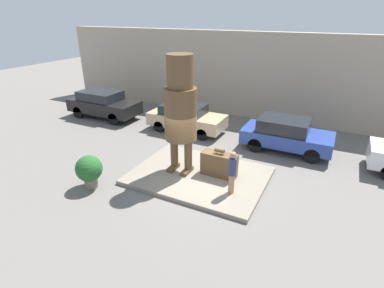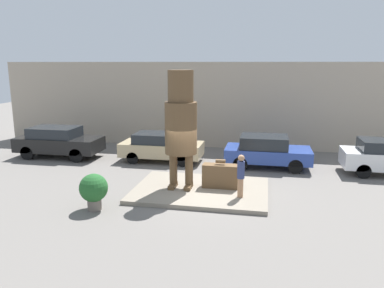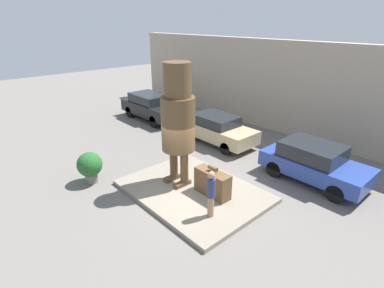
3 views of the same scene
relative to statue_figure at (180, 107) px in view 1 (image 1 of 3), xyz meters
name	(u,v)px [view 1 (image 1 of 3)]	position (x,y,z in m)	size (l,w,h in m)	color
ground_plane	(199,177)	(0.77, 0.03, -2.82)	(60.00, 60.00, 0.00)	slate
pedestal	(199,175)	(0.77, 0.03, -2.74)	(5.16, 3.82, 0.16)	gray
building_backdrop	(260,77)	(0.77, 8.31, -0.31)	(28.00, 0.60, 5.01)	tan
statue_figure	(180,107)	(0.00, 0.00, 0.00)	(1.23, 1.23, 4.54)	brown
giant_suitcase	(219,164)	(1.51, 0.29, -2.18)	(1.39, 0.51, 1.14)	brown
tourist	(232,171)	(2.36, -0.65, -1.79)	(0.27, 0.27, 1.59)	#A87A56
parked_car_black	(103,104)	(-7.63, 4.02, -1.94)	(4.46, 1.83, 1.63)	black
parked_car_tan	(186,117)	(-2.05, 4.27, -2.04)	(4.14, 1.76, 1.46)	tan
parked_car_blue	(286,134)	(3.26, 4.19, -2.00)	(4.04, 1.88, 1.54)	#284293
planter_pot	(89,170)	(-2.51, -2.43, -2.08)	(0.97, 0.97, 1.27)	#70665B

